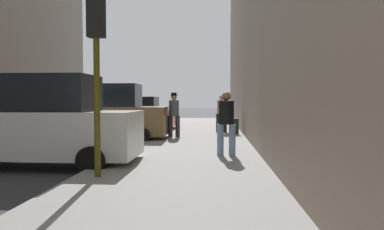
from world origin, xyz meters
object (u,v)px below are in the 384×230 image
at_px(parked_bronze_suv, 109,115).
at_px(fire_hydrant, 162,126).
at_px(parked_red_hatchback, 136,115).
at_px(pedestrian_in_tan_coat, 222,111).
at_px(pedestrian_in_jeans, 226,120).
at_px(pedestrian_with_beanie, 174,112).
at_px(rolling_suitcase, 234,126).
at_px(traffic_light, 96,42).
at_px(parked_white_van, 45,125).

xyz_separation_m(parked_bronze_suv, fire_hydrant, (1.80, 1.97, -0.54)).
bearing_deg(parked_red_hatchback, pedestrian_in_tan_coat, -26.64).
distance_m(parked_bronze_suv, pedestrian_in_jeans, 6.21).
relative_size(parked_red_hatchback, pedestrian_with_beanie, 2.39).
bearing_deg(rolling_suitcase, pedestrian_in_jeans, -94.62).
xyz_separation_m(fire_hydrant, traffic_light, (0.05, -9.15, 2.26)).
distance_m(pedestrian_in_jeans, rolling_suitcase, 6.40).
relative_size(traffic_light, rolling_suitcase, 3.46).
bearing_deg(parked_white_van, traffic_light, -43.35).
height_order(parked_white_van, parked_bronze_suv, same).
relative_size(parked_white_van, pedestrian_in_jeans, 2.70).
bearing_deg(pedestrian_in_jeans, rolling_suitcase, 85.38).
relative_size(pedestrian_in_tan_coat, pedestrian_in_jeans, 1.00).
height_order(parked_white_van, rolling_suitcase, parked_white_van).
relative_size(fire_hydrant, pedestrian_with_beanie, 0.40).
xyz_separation_m(pedestrian_in_tan_coat, pedestrian_with_beanie, (-1.96, -2.05, 0.03)).
relative_size(pedestrian_with_beanie, pedestrian_in_jeans, 1.04).
xyz_separation_m(parked_white_van, parked_bronze_suv, (-0.00, 5.43, 0.00)).
bearing_deg(pedestrian_in_tan_coat, parked_bronze_suv, -147.86).
height_order(parked_bronze_suv, pedestrian_in_tan_coat, parked_bronze_suv).
bearing_deg(parked_bronze_suv, pedestrian_in_tan_coat, 32.14).
bearing_deg(parked_bronze_suv, rolling_suitcase, 22.10).
xyz_separation_m(parked_white_van, rolling_suitcase, (4.95, 7.44, -0.54)).
distance_m(parked_bronze_suv, rolling_suitcase, 5.37).
bearing_deg(parked_red_hatchback, parked_white_van, -90.00).
bearing_deg(parked_red_hatchback, fire_hydrant, -59.35).
relative_size(parked_bronze_suv, pedestrian_in_tan_coat, 2.71).
relative_size(parked_bronze_suv, pedestrian_in_jeans, 2.71).
bearing_deg(parked_white_van, parked_bronze_suv, 90.00).
xyz_separation_m(fire_hydrant, rolling_suitcase, (3.15, 0.04, -0.01)).
height_order(parked_bronze_suv, parked_red_hatchback, parked_bronze_suv).
bearing_deg(parked_bronze_suv, parked_white_van, -90.00).
xyz_separation_m(parked_white_van, traffic_light, (1.85, -1.75, 1.73)).
xyz_separation_m(parked_white_van, fire_hydrant, (1.80, 7.40, -0.54)).
distance_m(parked_red_hatchback, fire_hydrant, 3.56).
xyz_separation_m(parked_red_hatchback, fire_hydrant, (1.80, -3.04, -0.35)).
bearing_deg(fire_hydrant, pedestrian_with_beanie, -61.35).
bearing_deg(traffic_light, pedestrian_in_jeans, 47.68).
bearing_deg(pedestrian_with_beanie, parked_white_van, -111.90).
distance_m(parked_white_van, rolling_suitcase, 8.96).
bearing_deg(rolling_suitcase, traffic_light, -108.64).
distance_m(parked_white_van, parked_red_hatchback, 10.45).
bearing_deg(traffic_light, parked_red_hatchback, 98.64).
xyz_separation_m(parked_red_hatchback, pedestrian_with_beanie, (2.48, -4.28, 0.29)).
distance_m(fire_hydrant, pedestrian_with_beanie, 1.55).
height_order(traffic_light, pedestrian_with_beanie, traffic_light).
bearing_deg(fire_hydrant, pedestrian_in_jeans, -67.31).
relative_size(parked_bronze_suv, fire_hydrant, 6.59).
distance_m(parked_red_hatchback, pedestrian_with_beanie, 4.95).
bearing_deg(fire_hydrant, parked_red_hatchback, 120.65).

